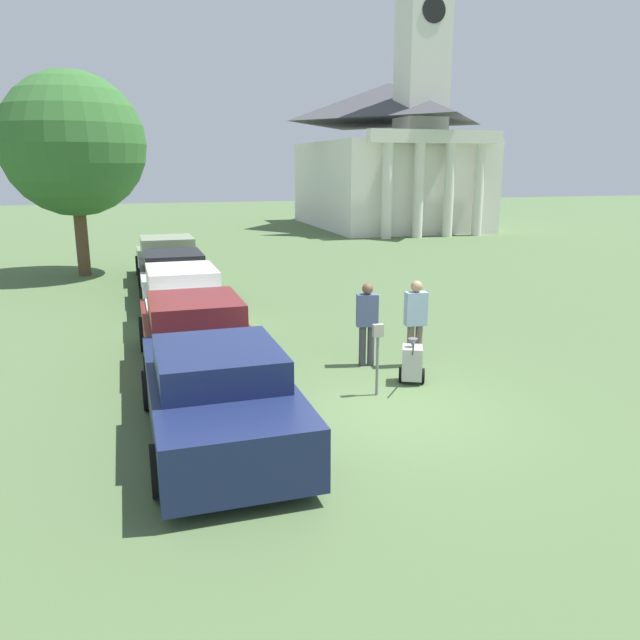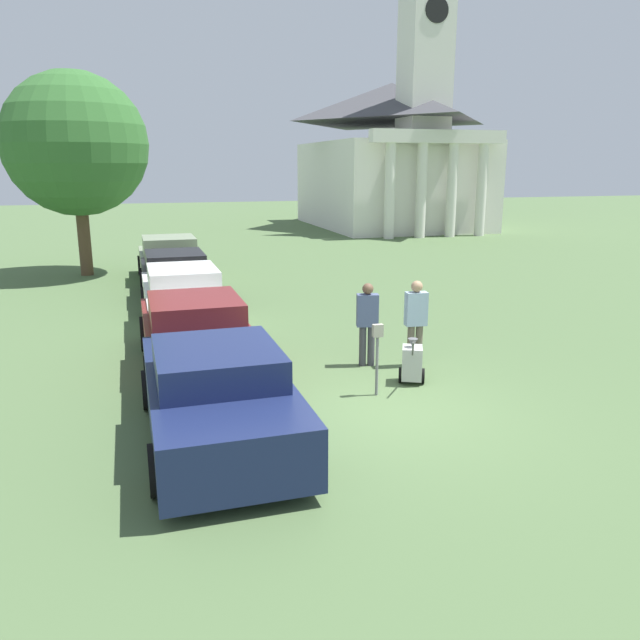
# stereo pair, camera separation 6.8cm
# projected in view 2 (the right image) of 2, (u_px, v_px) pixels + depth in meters

# --- Properties ---
(ground_plane) EXTENTS (120.00, 120.00, 0.00)m
(ground_plane) POSITION_uv_depth(u_px,v_px,m) (384.00, 411.00, 10.18)
(ground_plane) COLOR #4C663D
(parked_car_navy) EXTENTS (2.11, 4.70, 1.44)m
(parked_car_navy) POSITION_uv_depth(u_px,v_px,m) (217.00, 394.00, 9.01)
(parked_car_navy) COLOR #19234C
(parked_car_navy) RESTS_ON ground_plane
(parked_car_maroon) EXTENTS (2.12, 4.76, 1.45)m
(parked_car_maroon) POSITION_uv_depth(u_px,v_px,m) (196.00, 334.00, 12.19)
(parked_car_maroon) COLOR maroon
(parked_car_maroon) RESTS_ON ground_plane
(parked_car_white) EXTENTS (2.02, 5.00, 1.51)m
(parked_car_white) POSITION_uv_depth(u_px,v_px,m) (183.00, 299.00, 15.29)
(parked_car_white) COLOR silver
(parked_car_white) RESTS_ON ground_plane
(parked_car_black) EXTENTS (2.05, 4.87, 1.45)m
(parked_car_black) POSITION_uv_depth(u_px,v_px,m) (175.00, 277.00, 18.37)
(parked_car_black) COLOR black
(parked_car_black) RESTS_ON ground_plane
(parked_car_sage) EXTENTS (2.14, 4.68, 1.54)m
(parked_car_sage) POSITION_uv_depth(u_px,v_px,m) (170.00, 260.00, 21.45)
(parked_car_sage) COLOR gray
(parked_car_sage) RESTS_ON ground_plane
(parking_meter) EXTENTS (0.18, 0.09, 1.27)m
(parking_meter) POSITION_uv_depth(u_px,v_px,m) (377.00, 346.00, 10.67)
(parking_meter) COLOR slate
(parking_meter) RESTS_ON ground_plane
(person_worker) EXTENTS (0.46, 0.31, 1.67)m
(person_worker) POSITION_uv_depth(u_px,v_px,m) (367.00, 319.00, 12.27)
(person_worker) COLOR #3F3F47
(person_worker) RESTS_ON ground_plane
(person_supervisor) EXTENTS (0.44, 0.26, 1.73)m
(person_supervisor) POSITION_uv_depth(u_px,v_px,m) (416.00, 318.00, 12.23)
(person_supervisor) COLOR #665B4C
(person_supervisor) RESTS_ON ground_plane
(equipment_cart) EXTENTS (0.60, 0.98, 1.00)m
(equipment_cart) POSITION_uv_depth(u_px,v_px,m) (412.00, 363.00, 11.40)
(equipment_cart) COLOR #B2B2AD
(equipment_cart) RESTS_ON ground_plane
(church) EXTENTS (9.36, 13.48, 21.40)m
(church) POSITION_uv_depth(u_px,v_px,m) (394.00, 144.00, 39.31)
(church) COLOR silver
(church) RESTS_ON ground_plane
(shade_tree) EXTENTS (4.94, 4.94, 7.07)m
(shade_tree) POSITION_uv_depth(u_px,v_px,m) (76.00, 145.00, 21.65)
(shade_tree) COLOR brown
(shade_tree) RESTS_ON ground_plane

